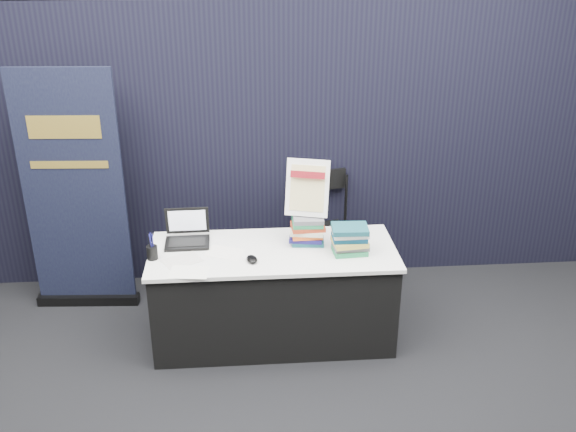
% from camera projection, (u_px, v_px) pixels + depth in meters
% --- Properties ---
extents(floor, '(8.00, 8.00, 0.00)m').
position_uv_depth(floor, '(278.00, 381.00, 4.48)').
color(floor, black).
rests_on(floor, ground).
extents(wall_back, '(8.00, 0.02, 3.50)m').
position_uv_depth(wall_back, '(255.00, 38.00, 7.41)').
color(wall_back, '#A9A6A0').
rests_on(wall_back, floor).
extents(drape_partition, '(6.00, 0.08, 2.40)m').
position_uv_depth(drape_partition, '(266.00, 147.00, 5.45)').
color(drape_partition, black).
rests_on(drape_partition, floor).
extents(display_table, '(1.80, 0.75, 0.75)m').
position_uv_depth(display_table, '(274.00, 294.00, 4.83)').
color(display_table, black).
rests_on(display_table, floor).
extents(laptop, '(0.33, 0.27, 0.25)m').
position_uv_depth(laptop, '(187.00, 235.00, 4.77)').
color(laptop, black).
rests_on(laptop, display_table).
extents(mouse, '(0.10, 0.13, 0.04)m').
position_uv_depth(mouse, '(252.00, 259.00, 4.50)').
color(mouse, black).
rests_on(mouse, display_table).
extents(brochure_left, '(0.31, 0.29, 0.00)m').
position_uv_depth(brochure_left, '(182.00, 261.00, 4.52)').
color(brochure_left, silver).
rests_on(brochure_left, display_table).
extents(brochure_mid, '(0.28, 0.22, 0.00)m').
position_uv_depth(brochure_mid, '(189.00, 272.00, 4.37)').
color(brochure_mid, white).
rests_on(brochure_mid, display_table).
extents(brochure_right, '(0.31, 0.27, 0.00)m').
position_uv_depth(brochure_right, '(225.00, 253.00, 4.63)').
color(brochure_right, white).
rests_on(brochure_right, display_table).
extents(pen_cup, '(0.08, 0.08, 0.10)m').
position_uv_depth(pen_cup, '(152.00, 253.00, 4.53)').
color(pen_cup, black).
rests_on(pen_cup, display_table).
extents(book_stack_tall, '(0.24, 0.19, 0.22)m').
position_uv_depth(book_stack_tall, '(307.00, 230.00, 4.73)').
color(book_stack_tall, '#154953').
rests_on(book_stack_tall, display_table).
extents(book_stack_short, '(0.25, 0.20, 0.21)m').
position_uv_depth(book_stack_short, '(350.00, 239.00, 4.61)').
color(book_stack_short, '#1F7749').
rests_on(book_stack_short, display_table).
extents(info_sign, '(0.33, 0.20, 0.43)m').
position_uv_depth(info_sign, '(307.00, 189.00, 4.63)').
color(info_sign, black).
rests_on(info_sign, book_stack_tall).
extents(pullup_banner, '(0.84, 0.15, 1.98)m').
position_uv_depth(pullup_banner, '(76.00, 207.00, 5.08)').
color(pullup_banner, black).
rests_on(pullup_banner, floor).
extents(stacking_chair, '(0.56, 0.57, 1.02)m').
position_uv_depth(stacking_chair, '(323.00, 228.00, 5.46)').
color(stacking_chair, black).
rests_on(stacking_chair, floor).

